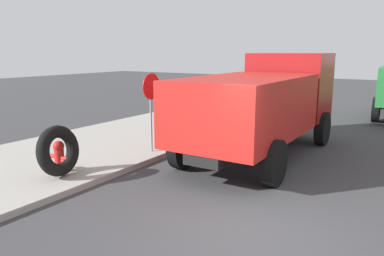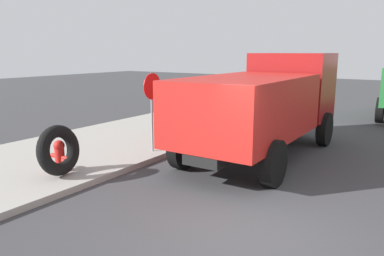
{
  "view_description": "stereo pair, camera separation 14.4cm",
  "coord_description": "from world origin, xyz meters",
  "views": [
    {
      "loc": [
        -5.6,
        -2.33,
        3.04
      ],
      "look_at": [
        2.08,
        2.58,
        1.18
      ],
      "focal_mm": 34.99,
      "sensor_mm": 36.0,
      "label": 1
    },
    {
      "loc": [
        -5.52,
        -2.45,
        3.04
      ],
      "look_at": [
        2.08,
        2.58,
        1.18
      ],
      "focal_mm": 34.99,
      "sensor_mm": 36.0,
      "label": 2
    }
  ],
  "objects": [
    {
      "name": "stop_sign",
      "position": [
        2.81,
        4.45,
        1.75
      ],
      "size": [
        0.76,
        0.08,
        2.3
      ],
      "color": "gray",
      "rests_on": "sidewalk_curb"
    },
    {
      "name": "ground_plane",
      "position": [
        0.0,
        0.0,
        0.0
      ],
      "size": [
        80.0,
        80.0,
        0.0
      ],
      "primitive_type": "plane",
      "color": "#38383A"
    },
    {
      "name": "fire_hydrant",
      "position": [
        0.08,
        5.16,
        0.56
      ],
      "size": [
        0.27,
        0.61,
        0.78
      ],
      "color": "red",
      "rests_on": "sidewalk_curb"
    },
    {
      "name": "loose_tire",
      "position": [
        -0.15,
        4.88,
        0.77
      ],
      "size": [
        1.25,
        0.59,
        1.23
      ],
      "primitive_type": "torus",
      "rotation": [
        1.43,
        0.0,
        0.11
      ],
      "color": "black",
      "rests_on": "sidewalk_curb"
    },
    {
      "name": "dump_truck_red",
      "position": [
        4.81,
        1.79,
        1.61
      ],
      "size": [
        7.02,
        2.84,
        3.0
      ],
      "color": "red",
      "rests_on": "ground"
    },
    {
      "name": "sidewalk_curb",
      "position": [
        0.0,
        6.5,
        0.07
      ],
      "size": [
        36.0,
        5.0,
        0.15
      ],
      "primitive_type": "cube",
      "color": "#99968E",
      "rests_on": "ground"
    }
  ]
}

